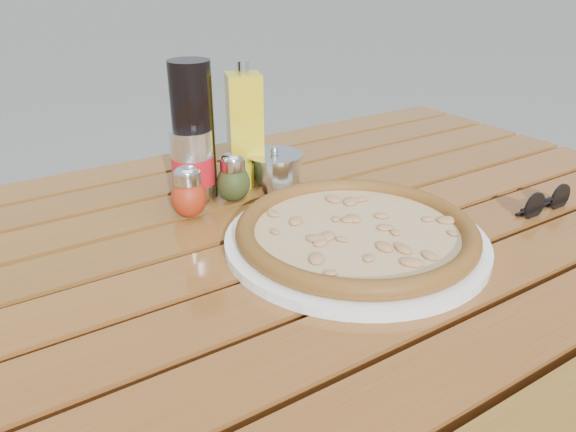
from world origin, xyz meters
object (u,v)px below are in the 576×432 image
dark_bottle (194,131)px  parmesan_tin (275,170)px  olive_oil_cruet (245,130)px  table (295,286)px  pepper_shaker (188,193)px  sunglasses (546,202)px  soda_can (193,168)px  oregano_shaker (233,178)px  plate (356,241)px  pizza (356,230)px

dark_bottle → parmesan_tin: (0.13, -0.04, -0.08)m
olive_oil_cruet → table: bearing=-101.8°
pepper_shaker → sunglasses: (0.47, -0.29, -0.02)m
table → parmesan_tin: bearing=66.5°
table → dark_bottle: 0.29m
table → soda_can: soda_can is taller
olive_oil_cruet → oregano_shaker: bearing=-135.5°
plate → olive_oil_cruet: (-0.01, 0.28, 0.09)m
plate → dark_bottle: (-0.11, 0.28, 0.10)m
oregano_shaker → dark_bottle: (-0.04, 0.05, 0.07)m
pepper_shaker → dark_bottle: dark_bottle is taller
soda_can → table: bearing=-73.2°
table → parmesan_tin: size_ratio=14.03×
table → sunglasses: size_ratio=12.71×
dark_bottle → soda_can: bearing=-123.7°
olive_oil_cruet → sunglasses: 0.49m
plate → soda_can: soda_can is taller
pizza → sunglasses: size_ratio=3.30×
sunglasses → plate: bearing=167.5°
plate → pepper_shaker: pepper_shaker is taller
pizza → oregano_shaker: size_ratio=4.43×
pizza → olive_oil_cruet: 0.29m
oregano_shaker → soda_can: size_ratio=0.68×
table → olive_oil_cruet: bearing=78.2°
olive_oil_cruet → dark_bottle: bearing=-179.6°
plate → soda_can: bearing=115.3°
oregano_shaker → dark_bottle: dark_bottle is taller
table → dark_bottle: size_ratio=6.36×
soda_can → parmesan_tin: (0.14, -0.01, -0.03)m
pizza → parmesan_tin: 0.24m
plate → pepper_shaker: bearing=125.5°
plate → oregano_shaker: oregano_shaker is taller
oregano_shaker → sunglasses: (0.38, -0.30, -0.02)m
dark_bottle → soda_can: 0.06m
pizza → dark_bottle: size_ratio=1.65×
table → pizza: bearing=-42.8°
pizza → soda_can: bearing=115.3°
pepper_shaker → plate: bearing=-54.5°
parmesan_tin → pizza: bearing=-94.7°
dark_bottle → sunglasses: 0.56m
pizza → parmesan_tin: (0.02, 0.24, 0.01)m
table → dark_bottle: bearing=101.7°
pizza → soda_can: 0.29m
table → plate: size_ratio=3.89×
table → sunglasses: 0.41m
plate → parmesan_tin: size_ratio=3.61×
soda_can → parmesan_tin: size_ratio=1.20×
oregano_shaker → parmesan_tin: oregano_shaker is taller
plate → oregano_shaker: size_ratio=4.39×
plate → pepper_shaker: size_ratio=4.39×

